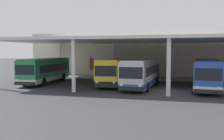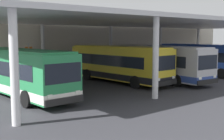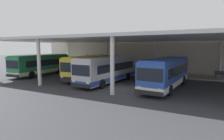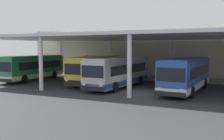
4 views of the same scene
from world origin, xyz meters
The scene contains 9 objects.
ground_plane centered at (0.00, 0.00, 0.00)m, with size 200.00×200.00×0.00m, color #333338.
platform_kerb centered at (0.00, 11.75, 0.09)m, with size 42.00×4.50×0.18m, color gray.
station_building_facade centered at (0.00, 15.00, 3.55)m, with size 48.00×1.60×7.10m, color beige.
canopy_shelter centered at (0.00, 5.50, 5.29)m, with size 40.00×17.00×5.55m.
bus_nearest_bay centered at (-15.74, 3.70, 1.66)m, with size 3.15×10.66×3.17m.
bus_second_bay centered at (-6.65, 4.24, 1.66)m, with size 3.09×10.64×3.17m.
bus_middle_bay centered at (-3.14, 2.59, 1.66)m, with size 3.18×10.67×3.17m.
bus_far_bay centered at (3.81, 2.71, 1.66)m, with size 3.32×10.69×3.17m.
banner_sign centered at (-11.95, 10.94, 1.98)m, with size 0.70×0.12×3.20m.
Camera 1 is at (0.89, -26.37, 4.10)m, focal length 41.49 mm.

